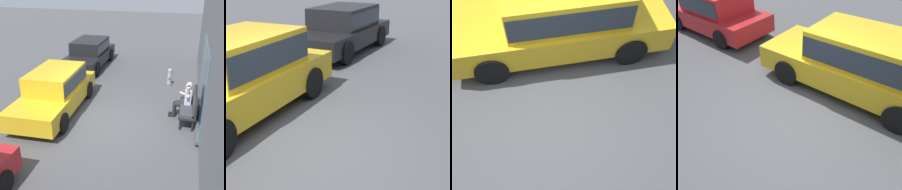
# 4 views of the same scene
# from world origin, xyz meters

# --- Properties ---
(ground_plane) EXTENTS (60.00, 60.00, 0.00)m
(ground_plane) POSITION_xyz_m (0.00, 0.00, 0.00)
(ground_plane) COLOR #4C4C4F
(parked_car_mid) EXTENTS (4.65, 2.02, 1.54)m
(parked_car_mid) POSITION_xyz_m (-0.44, -1.91, 0.84)
(parked_car_mid) COLOR gold
(parked_car_mid) RESTS_ON ground_plane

